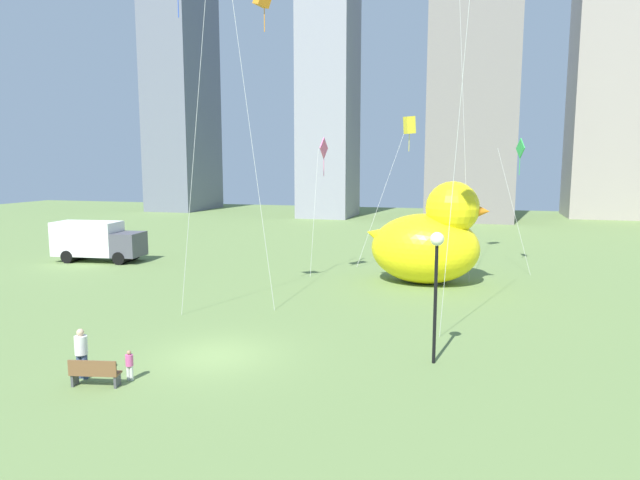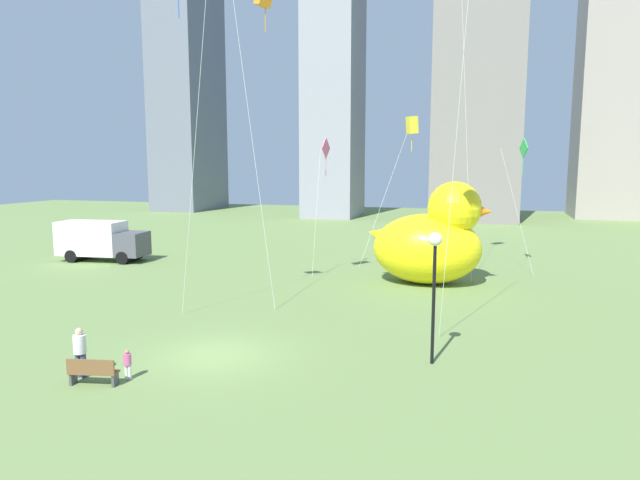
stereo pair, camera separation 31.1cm
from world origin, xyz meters
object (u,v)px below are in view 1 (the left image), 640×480
at_px(giant_inflatable_duck, 429,240).
at_px(lamppost, 436,262).
at_px(person_child, 129,364).
at_px(kite_green, 520,153).
at_px(park_bench, 94,372).
at_px(kite_pink, 323,153).
at_px(person_adult, 81,351).
at_px(kite_yellow, 409,126).
at_px(box_truck, 97,241).

distance_m(giant_inflatable_duck, lamppost, 13.47).
relative_size(person_child, kite_green, 0.12).
bearing_deg(park_bench, kite_pink, 83.11).
bearing_deg(person_child, person_adult, -170.21).
bearing_deg(park_bench, kite_green, 59.82).
height_order(person_adult, kite_green, kite_green).
relative_size(person_adult, kite_yellow, 0.17).
xyz_separation_m(person_adult, kite_pink, (3.12, 18.27, 6.72)).
bearing_deg(giant_inflatable_duck, kite_pink, 176.98).
bearing_deg(box_truck, lamppost, -29.90).
bearing_deg(park_bench, box_truck, 127.29).
relative_size(kite_pink, kite_yellow, 0.85).
relative_size(park_bench, kite_green, 0.19).
height_order(person_adult, lamppost, lamppost).
height_order(person_child, lamppost, lamppost).
relative_size(giant_inflatable_duck, kite_yellow, 0.72).
bearing_deg(kite_pink, giant_inflatable_duck, -3.02).
xyz_separation_m(person_adult, box_truck, (-13.89, 18.87, 0.53)).
bearing_deg(box_truck, kite_green, 9.06).
distance_m(kite_green, kite_yellow, 7.27).
distance_m(kite_pink, kite_yellow, 6.46).
distance_m(park_bench, kite_pink, 20.22).
xyz_separation_m(person_child, kite_yellow, (6.20, 22.10, 8.85)).
xyz_separation_m(lamppost, kite_green, (3.79, 18.87, 4.06)).
bearing_deg(kite_green, giant_inflatable_duck, -132.88).
relative_size(person_child, kite_yellow, 0.10).
relative_size(park_bench, box_truck, 0.25).
distance_m(box_truck, kite_green, 29.68).
distance_m(person_adult, lamppost, 12.19).
bearing_deg(kite_pink, park_bench, -96.89).
height_order(giant_inflatable_duck, lamppost, giant_inflatable_duck).
relative_size(box_truck, kite_yellow, 0.65).
bearing_deg(kite_yellow, giant_inflatable_duck, -67.31).
distance_m(person_adult, person_child, 1.66).
xyz_separation_m(person_adult, kite_yellow, (7.79, 22.37, 8.49)).
height_order(person_child, box_truck, box_truck).
xyz_separation_m(kite_pink, kite_yellow, (4.67, 4.10, 1.77)).
xyz_separation_m(giant_inflatable_duck, box_truck, (-23.55, 0.94, -1.10)).
height_order(park_bench, box_truck, box_truck).
bearing_deg(kite_yellow, lamppost, -79.85).
relative_size(park_bench, lamppost, 0.35).
height_order(park_bench, kite_pink, kite_pink).
bearing_deg(park_bench, lamppost, 26.57).
xyz_separation_m(lamppost, kite_pink, (-7.86, 13.70, 4.03)).
relative_size(person_adult, person_child, 1.66).
bearing_deg(lamppost, kite_pink, 119.84).
xyz_separation_m(kite_green, kite_pink, (-11.65, -5.17, -0.02)).
relative_size(person_adult, giant_inflatable_duck, 0.23).
relative_size(person_child, kite_pink, 0.12).
bearing_deg(kite_yellow, kite_pink, -138.74).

